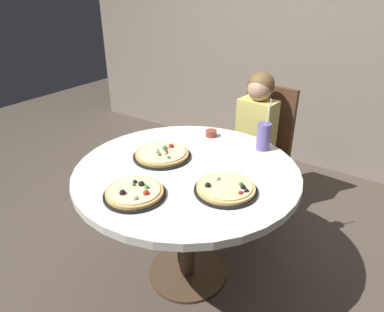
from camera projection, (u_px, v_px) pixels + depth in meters
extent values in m
plane|color=#4C4238|center=(188.00, 273.00, 2.18)|extent=(8.00, 8.00, 0.00)
cube|color=gray|center=(317.00, 4.00, 2.93)|extent=(5.20, 0.12, 2.90)
cylinder|color=silver|center=(187.00, 171.00, 1.84)|extent=(1.19, 1.19, 0.04)
cylinder|color=#4C3826|center=(187.00, 226.00, 2.01)|extent=(0.09, 0.09, 0.69)
cylinder|color=#4C3826|center=(187.00, 272.00, 2.17)|extent=(0.48, 0.48, 0.02)
cube|color=brown|center=(255.00, 158.00, 2.64)|extent=(0.43, 0.43, 0.04)
cube|color=brown|center=(269.00, 119.00, 2.65)|extent=(0.40, 0.07, 0.52)
cylinder|color=brown|center=(222.00, 185.00, 2.72)|extent=(0.04, 0.04, 0.41)
cylinder|color=brown|center=(261.00, 200.00, 2.53)|extent=(0.04, 0.04, 0.41)
cylinder|color=brown|center=(245.00, 168.00, 2.96)|extent=(0.04, 0.04, 0.41)
cylinder|color=brown|center=(282.00, 181.00, 2.77)|extent=(0.04, 0.04, 0.41)
cube|color=#3F4766|center=(242.00, 189.00, 2.62)|extent=(0.26, 0.34, 0.45)
cube|color=#D8CC66|center=(256.00, 129.00, 2.52)|extent=(0.27, 0.18, 0.44)
sphere|color=tan|center=(260.00, 89.00, 2.38)|extent=(0.17, 0.17, 0.17)
sphere|color=brown|center=(262.00, 85.00, 2.39)|extent=(0.18, 0.18, 0.18)
cylinder|color=black|center=(226.00, 190.00, 1.63)|extent=(0.30, 0.30, 0.01)
cylinder|color=#D8B266|center=(226.00, 188.00, 1.62)|extent=(0.28, 0.28, 0.02)
cylinder|color=beige|center=(226.00, 186.00, 1.62)|extent=(0.25, 0.25, 0.01)
sphere|color=#387F33|center=(241.00, 184.00, 1.62)|extent=(0.02, 0.02, 0.02)
sphere|color=black|center=(208.00, 185.00, 1.61)|extent=(0.03, 0.03, 0.03)
sphere|color=beige|center=(243.00, 191.00, 1.56)|extent=(0.02, 0.02, 0.02)
sphere|color=#B2231E|center=(240.00, 193.00, 1.55)|extent=(0.02, 0.02, 0.02)
sphere|color=beige|center=(217.00, 178.00, 1.66)|extent=(0.03, 0.03, 0.03)
sphere|color=black|center=(247.00, 191.00, 1.57)|extent=(0.02, 0.02, 0.02)
sphere|color=black|center=(243.00, 187.00, 1.59)|extent=(0.02, 0.02, 0.02)
cylinder|color=black|center=(162.00, 156.00, 1.95)|extent=(0.32, 0.32, 0.01)
cylinder|color=tan|center=(162.00, 154.00, 1.94)|extent=(0.30, 0.30, 0.02)
cylinder|color=beige|center=(162.00, 152.00, 1.93)|extent=(0.27, 0.27, 0.01)
sphere|color=beige|center=(165.00, 153.00, 1.90)|extent=(0.02, 0.02, 0.02)
sphere|color=#B2231E|center=(166.00, 152.00, 1.92)|extent=(0.02, 0.02, 0.02)
sphere|color=beige|center=(157.00, 150.00, 1.94)|extent=(0.02, 0.02, 0.02)
sphere|color=#387F33|center=(165.00, 148.00, 1.96)|extent=(0.03, 0.03, 0.03)
sphere|color=#B2231E|center=(171.00, 146.00, 1.98)|extent=(0.03, 0.03, 0.03)
sphere|color=#387F33|center=(159.00, 155.00, 1.89)|extent=(0.02, 0.02, 0.02)
sphere|color=#387F33|center=(169.00, 157.00, 1.86)|extent=(0.02, 0.02, 0.02)
sphere|color=beige|center=(157.00, 152.00, 1.92)|extent=(0.03, 0.03, 0.03)
cylinder|color=black|center=(135.00, 195.00, 1.60)|extent=(0.29, 0.29, 0.01)
cylinder|color=tan|center=(135.00, 192.00, 1.59)|extent=(0.27, 0.27, 0.02)
cylinder|color=beige|center=(134.00, 190.00, 1.59)|extent=(0.24, 0.24, 0.01)
sphere|color=black|center=(135.00, 182.00, 1.64)|extent=(0.02, 0.02, 0.02)
sphere|color=#B2231E|center=(146.00, 193.00, 1.55)|extent=(0.03, 0.03, 0.03)
sphere|color=beige|center=(133.00, 182.00, 1.64)|extent=(0.02, 0.02, 0.02)
sphere|color=black|center=(123.00, 193.00, 1.55)|extent=(0.03, 0.03, 0.03)
sphere|color=black|center=(141.00, 184.00, 1.62)|extent=(0.03, 0.03, 0.03)
sphere|color=#387F33|center=(134.00, 185.00, 1.61)|extent=(0.02, 0.02, 0.02)
sphere|color=#387F33|center=(147.00, 187.00, 1.59)|extent=(0.02, 0.02, 0.02)
sphere|color=beige|center=(135.00, 198.00, 1.51)|extent=(0.03, 0.03, 0.03)
cylinder|color=#6659A5|center=(264.00, 136.00, 2.00)|extent=(0.08, 0.08, 0.16)
cylinder|color=white|center=(268.00, 118.00, 1.95)|extent=(0.03, 0.02, 0.22)
cylinder|color=brown|center=(211.00, 133.00, 2.20)|extent=(0.07, 0.07, 0.04)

